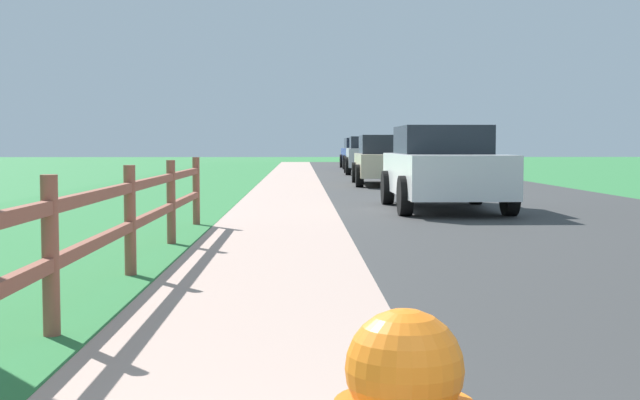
% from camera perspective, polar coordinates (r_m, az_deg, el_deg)
% --- Properties ---
extents(ground_plane, '(120.00, 120.00, 0.00)m').
position_cam_1_polar(ground_plane, '(25.24, 0.17, 0.95)').
color(ground_plane, '#31793E').
extents(road_asphalt, '(7.00, 66.00, 0.01)m').
position_cam_1_polar(road_asphalt, '(27.54, 7.36, 1.17)').
color(road_asphalt, '#383838').
rests_on(road_asphalt, ground).
extents(curb_concrete, '(6.00, 66.00, 0.01)m').
position_cam_1_polar(curb_concrete, '(27.32, -6.24, 1.16)').
color(curb_concrete, tan).
rests_on(curb_concrete, ground).
extents(grass_verge, '(5.00, 66.00, 0.00)m').
position_cam_1_polar(grass_verge, '(27.49, -9.36, 1.15)').
color(grass_verge, '#31793E').
rests_on(grass_verge, ground).
extents(rail_fence, '(0.11, 12.75, 1.04)m').
position_cam_1_polar(rail_fence, '(6.87, -14.81, -1.57)').
color(rail_fence, brown).
rests_on(rail_fence, ground).
extents(parked_suv_white, '(2.07, 4.53, 1.59)m').
position_cam_1_polar(parked_suv_white, '(16.22, 8.33, 2.18)').
color(parked_suv_white, white).
rests_on(parked_suv_white, ground).
extents(parked_car_beige, '(2.10, 4.96, 1.53)m').
position_cam_1_polar(parked_car_beige, '(26.10, 4.50, 2.74)').
color(parked_car_beige, '#C6B793').
rests_on(parked_car_beige, ground).
extents(parked_car_silver, '(2.25, 4.52, 1.58)m').
position_cam_1_polar(parked_car_silver, '(35.65, 3.42, 3.07)').
color(parked_car_silver, '#B7BABF').
rests_on(parked_car_silver, ground).
extents(parked_car_blue, '(2.16, 4.95, 1.59)m').
position_cam_1_polar(parked_car_blue, '(44.03, 2.84, 3.20)').
color(parked_car_blue, navy).
rests_on(parked_car_blue, ground).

